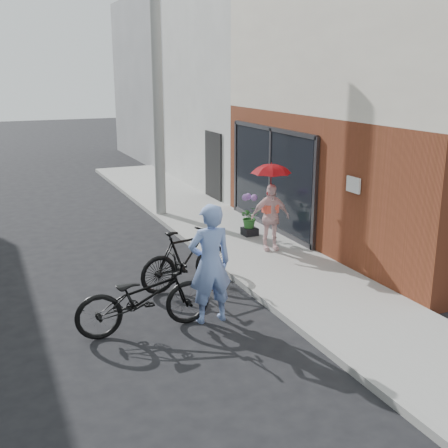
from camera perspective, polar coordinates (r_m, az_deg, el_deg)
ground at (r=9.93m, az=-1.91°, el=-8.04°), size 80.00×80.00×0.00m
sidewalk at (r=12.43m, az=3.64°, el=-2.86°), size 2.20×24.00×0.12m
curb at (r=11.97m, az=-1.31°, el=-3.57°), size 0.12×24.00×0.12m
brick_building at (r=14.90m, az=21.81°, el=10.64°), size 8.09×8.00×6.00m
plaster_building at (r=20.42m, az=7.64°, el=13.99°), size 8.00×6.00×7.00m
east_building_far at (r=26.66m, az=-0.42°, el=14.41°), size 8.00×8.00×7.00m
utility_pole at (r=15.15m, az=-6.78°, el=13.59°), size 0.28×0.28×7.00m
officer at (r=8.91m, az=-1.43°, el=-4.06°), size 0.72×0.48×1.96m
bike_left at (r=8.82m, az=-8.14°, el=-7.35°), size 2.14×0.75×1.12m
bike_right at (r=10.45m, az=-3.91°, el=-3.52°), size 1.95×0.89×1.13m
kimono_woman at (r=12.24m, az=4.71°, el=0.69°), size 0.91×0.52×1.47m
parasol at (r=12.01m, az=4.82°, el=5.75°), size 0.82×0.82×0.72m
planter at (r=13.47m, az=2.61°, el=-0.75°), size 0.34×0.34×0.18m
potted_plant at (r=13.37m, az=2.63°, el=0.71°), size 0.48×0.41×0.53m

